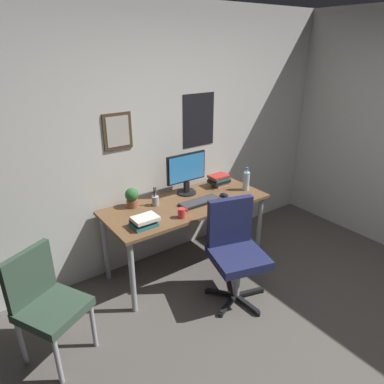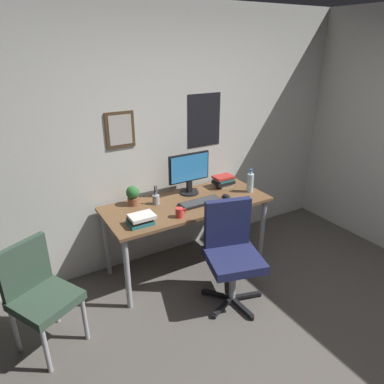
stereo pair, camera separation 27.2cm
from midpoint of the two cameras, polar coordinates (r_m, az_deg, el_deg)
name	(u,v)px [view 2 (the right image)]	position (r m, az deg, el deg)	size (l,w,h in m)	color
wall_back	(170,139)	(3.65, -1.49, 8.74)	(4.40, 0.10, 2.60)	silver
desk	(187,210)	(3.49, 1.40, -2.94)	(1.66, 0.70, 0.75)	brown
office_chair	(231,248)	(3.17, 8.93, -9.19)	(0.58, 0.59, 0.95)	#1E234C
side_chair	(39,291)	(2.89, -21.37, -14.93)	(0.57, 0.57, 0.88)	#334738
monitor	(189,172)	(3.59, 1.69, 3.31)	(0.46, 0.20, 0.43)	black
keyboard	(200,202)	(3.44, 3.63, -1.74)	(0.43, 0.15, 0.03)	black
computer_mouse	(226,196)	(3.58, 7.85, -0.76)	(0.06, 0.11, 0.04)	black
water_bottle	(250,182)	(3.74, 11.60, 1.52)	(0.07, 0.07, 0.25)	silver
coffee_mug_near	(180,213)	(3.15, 0.42, -3.44)	(0.11, 0.07, 0.09)	red
potted_plant	(133,195)	(3.40, -7.44, -0.50)	(0.13, 0.13, 0.20)	brown
pen_cup	(156,199)	(3.41, -3.67, -1.19)	(0.07, 0.07, 0.20)	#9EA0A5
book_stack_left	(141,220)	(3.05, -5.90, -4.57)	(0.23, 0.17, 0.09)	#26727A
book_stack_right	(224,181)	(3.85, 7.25, 1.84)	(0.22, 0.16, 0.13)	silver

